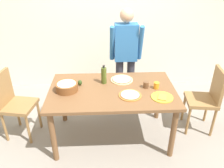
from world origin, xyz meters
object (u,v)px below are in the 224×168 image
(pizza_cooked_on_tray, at_px, (130,95))
(avocado, at_px, (80,83))
(chair_wooden_left, at_px, (13,101))
(cup_small_brown, at_px, (146,85))
(cup_orange, at_px, (156,85))
(plate_with_slice, at_px, (162,97))
(person_cook, at_px, (126,54))
(dining_table, at_px, (112,95))
(olive_oil_bottle, at_px, (104,75))
(pizza_raw_on_board, at_px, (122,80))
(chair_wooden_right, at_px, (207,97))
(popcorn_bowl, at_px, (67,86))

(pizza_cooked_on_tray, height_order, avocado, avocado)
(chair_wooden_left, distance_m, cup_small_brown, 1.78)
(cup_orange, bearing_deg, chair_wooden_left, 176.28)
(chair_wooden_left, xyz_separation_m, plate_with_slice, (1.90, -0.35, 0.23))
(avocado, bearing_deg, person_cook, 43.45)
(dining_table, xyz_separation_m, pizza_cooked_on_tray, (0.21, -0.16, 0.10))
(person_cook, distance_m, cup_small_brown, 0.77)
(olive_oil_bottle, height_order, cup_small_brown, olive_oil_bottle)
(pizza_raw_on_board, bearing_deg, pizza_cooked_on_tray, -80.82)
(chair_wooden_right, bearing_deg, person_cook, 149.44)
(person_cook, height_order, avocado, person_cook)
(chair_wooden_left, height_order, pizza_raw_on_board, chair_wooden_left)
(chair_wooden_left, distance_m, pizza_raw_on_board, 1.49)
(chair_wooden_right, height_order, plate_with_slice, chair_wooden_right)
(olive_oil_bottle, bearing_deg, dining_table, -59.92)
(popcorn_bowl, xyz_separation_m, avocado, (0.15, 0.13, -0.03))
(olive_oil_bottle, xyz_separation_m, cup_orange, (0.66, -0.18, -0.07))
(chair_wooden_right, xyz_separation_m, cup_small_brown, (-0.89, -0.10, 0.26))
(cup_small_brown, bearing_deg, chair_wooden_right, 6.18)
(chair_wooden_left, xyz_separation_m, pizza_cooked_on_tray, (1.53, -0.29, 0.23))
(person_cook, bearing_deg, plate_with_slice, -70.82)
(dining_table, relative_size, person_cook, 0.99)
(plate_with_slice, bearing_deg, popcorn_bowl, 168.59)
(cup_small_brown, distance_m, avocado, 0.86)
(person_cook, bearing_deg, avocado, -136.55)
(chair_wooden_right, xyz_separation_m, avocado, (-1.74, 0.01, 0.25))
(chair_wooden_left, height_order, popcorn_bowl, chair_wooden_left)
(cup_orange, bearing_deg, avocado, 172.16)
(plate_with_slice, relative_size, cup_small_brown, 3.06)
(pizza_cooked_on_tray, bearing_deg, cup_small_brown, 40.03)
(chair_wooden_left, relative_size, chair_wooden_right, 1.00)
(cup_orange, xyz_separation_m, avocado, (-0.98, 0.13, -0.01))
(chair_wooden_right, height_order, olive_oil_bottle, olive_oil_bottle)
(dining_table, bearing_deg, chair_wooden_right, 5.17)
(chair_wooden_left, distance_m, pizza_cooked_on_tray, 1.57)
(pizza_cooked_on_tray, height_order, olive_oil_bottle, olive_oil_bottle)
(person_cook, bearing_deg, pizza_raw_on_board, -101.02)
(popcorn_bowl, bearing_deg, person_cook, 42.86)
(dining_table, xyz_separation_m, popcorn_bowl, (-0.57, 0.00, 0.15))
(person_cook, relative_size, chair_wooden_right, 1.71)
(pizza_raw_on_board, bearing_deg, chair_wooden_right, -6.02)
(popcorn_bowl, bearing_deg, cup_orange, -0.36)
(plate_with_slice, xyz_separation_m, cup_small_brown, (-0.15, 0.25, 0.03))
(pizza_raw_on_board, xyz_separation_m, plate_with_slice, (0.44, -0.47, -0.00))
(pizza_raw_on_board, height_order, plate_with_slice, plate_with_slice)
(cup_orange, bearing_deg, plate_with_slice, -84.42)
(chair_wooden_left, bearing_deg, pizza_cooked_on_tray, -10.57)
(popcorn_bowl, distance_m, olive_oil_bottle, 0.50)
(dining_table, xyz_separation_m, chair_wooden_right, (1.32, 0.12, -0.13))
(person_cook, height_order, chair_wooden_right, person_cook)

